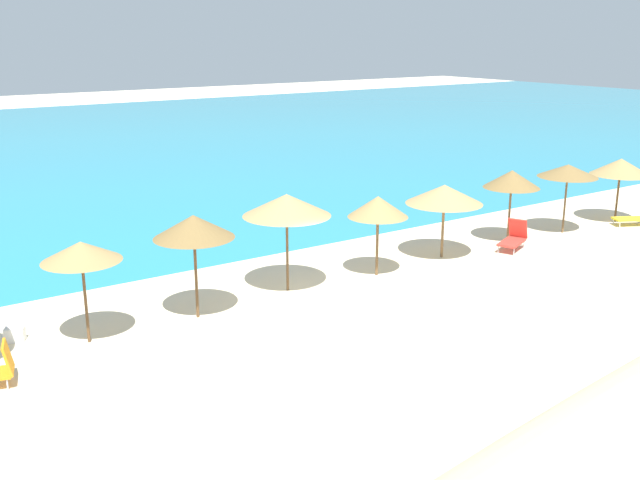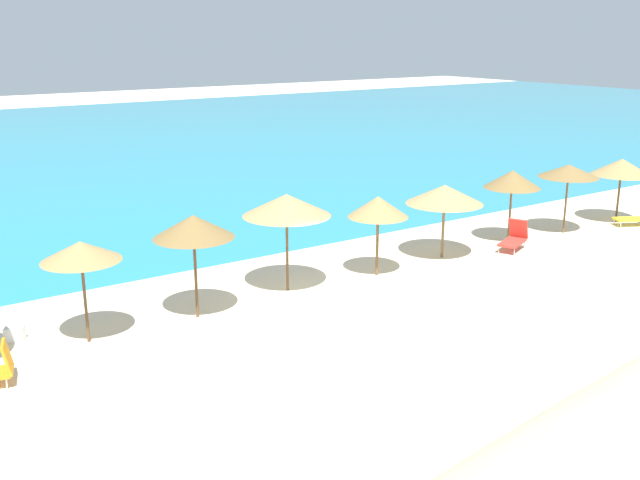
# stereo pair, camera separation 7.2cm
# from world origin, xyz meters

# --- Properties ---
(ground_plane) EXTENTS (160.00, 160.00, 0.00)m
(ground_plane) POSITION_xyz_m (0.00, 0.00, 0.00)
(ground_plane) COLOR beige
(sea_water) EXTENTS (160.00, 57.92, 0.01)m
(sea_water) POSITION_xyz_m (0.00, 34.93, 0.00)
(sea_water) COLOR teal
(sea_water) RESTS_ON ground_plane
(beach_umbrella_3) EXTENTS (1.97, 1.97, 2.64)m
(beach_umbrella_3) POSITION_xyz_m (-6.26, 2.10, 2.38)
(beach_umbrella_3) COLOR brown
(beach_umbrella_3) RESTS_ON ground_plane
(beach_umbrella_4) EXTENTS (2.18, 2.18, 2.89)m
(beach_umbrella_4) POSITION_xyz_m (-3.26, 2.09, 2.57)
(beach_umbrella_4) COLOR brown
(beach_umbrella_4) RESTS_ON ground_plane
(beach_umbrella_5) EXTENTS (2.63, 2.63, 2.98)m
(beach_umbrella_5) POSITION_xyz_m (-0.07, 2.54, 2.65)
(beach_umbrella_5) COLOR brown
(beach_umbrella_5) RESTS_ON ground_plane
(beach_umbrella_6) EXTENTS (1.92, 1.92, 2.60)m
(beach_umbrella_6) POSITION_xyz_m (3.07, 2.17, 2.25)
(beach_umbrella_6) COLOR brown
(beach_umbrella_6) RESTS_ON ground_plane
(beach_umbrella_7) EXTENTS (2.64, 2.64, 2.55)m
(beach_umbrella_7) POSITION_xyz_m (6.16, 2.43, 2.22)
(beach_umbrella_7) COLOR brown
(beach_umbrella_7) RESTS_ON ground_plane
(beach_umbrella_8) EXTENTS (2.06, 2.06, 2.69)m
(beach_umbrella_8) POSITION_xyz_m (9.54, 2.47, 2.36)
(beach_umbrella_8) COLOR brown
(beach_umbrella_8) RESTS_ON ground_plane
(beach_umbrella_9) EXTENTS (2.27, 2.27, 2.68)m
(beach_umbrella_9) POSITION_xyz_m (12.29, 2.13, 2.43)
(beach_umbrella_9) COLOR brown
(beach_umbrella_9) RESTS_ON ground_plane
(beach_umbrella_10) EXTENTS (2.39, 2.39, 2.61)m
(beach_umbrella_10) POSITION_xyz_m (15.53, 2.05, 2.27)
(beach_umbrella_10) COLOR brown
(beach_umbrella_10) RESTS_ON ground_plane
(lounge_chair_1) EXTENTS (1.57, 1.17, 1.05)m
(lounge_chair_1) POSITION_xyz_m (8.95, 1.68, 0.42)
(lounge_chair_1) COLOR red
(lounge_chair_1) RESTS_ON ground_plane
(lounge_chair_2) EXTENTS (1.69, 1.27, 1.13)m
(lounge_chair_2) POSITION_xyz_m (15.67, 1.15, 0.42)
(lounge_chair_2) COLOR yellow
(lounge_chair_2) RESTS_ON ground_plane
(cooler_box) EXTENTS (0.57, 0.50, 0.36)m
(cooler_box) POSITION_xyz_m (-7.79, 3.22, 0.18)
(cooler_box) COLOR white
(cooler_box) RESTS_ON ground_plane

